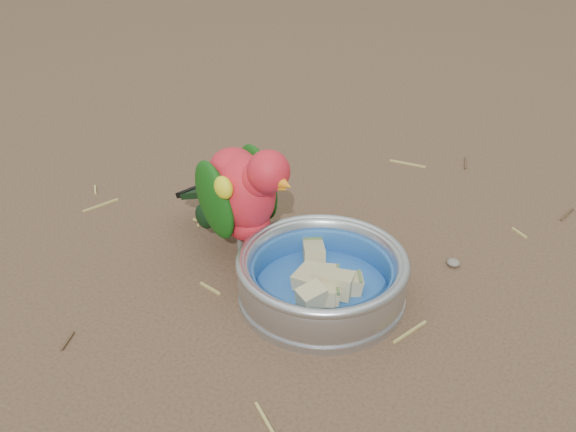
% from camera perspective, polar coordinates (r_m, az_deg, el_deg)
% --- Properties ---
extents(ground, '(60.00, 60.00, 0.00)m').
position_cam_1_polar(ground, '(0.81, 2.67, -6.91)').
color(ground, brown).
extents(food_bowl, '(0.21, 0.21, 0.02)m').
position_cam_1_polar(food_bowl, '(0.80, 2.99, -6.85)').
color(food_bowl, '#B2B2BA').
rests_on(food_bowl, ground).
extents(bowl_wall, '(0.21, 0.21, 0.04)m').
position_cam_1_polar(bowl_wall, '(0.78, 3.05, -5.12)').
color(bowl_wall, '#B2B2BA').
rests_on(bowl_wall, food_bowl).
extents(fruit_wedges, '(0.12, 0.12, 0.03)m').
position_cam_1_polar(fruit_wedges, '(0.79, 3.04, -5.53)').
color(fruit_wedges, tan).
rests_on(fruit_wedges, food_bowl).
extents(lory_parrot, '(0.23, 0.17, 0.17)m').
position_cam_1_polar(lory_parrot, '(0.84, -3.96, 1.26)').
color(lory_parrot, red).
rests_on(lory_parrot, ground).
extents(ground_debris, '(0.90, 0.80, 0.01)m').
position_cam_1_polar(ground_debris, '(0.85, 2.12, -4.92)').
color(ground_debris, tan).
rests_on(ground_debris, ground).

